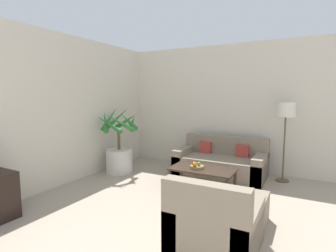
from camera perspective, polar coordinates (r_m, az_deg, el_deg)
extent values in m
cube|color=beige|center=(5.70, 20.70, 3.61)|extent=(7.80, 0.06, 2.70)
cube|color=beige|center=(4.51, -31.57, 2.34)|extent=(0.06, 8.33, 2.70)
cylinder|color=beige|center=(5.64, -10.56, -7.48)|extent=(0.55, 0.55, 0.49)
cylinder|color=brown|center=(5.54, -10.66, -2.88)|extent=(0.06, 0.06, 0.42)
cone|color=#2D7533|center=(5.33, -8.60, 1.04)|extent=(0.10, 0.57, 0.44)
cone|color=#2D7533|center=(5.53, -7.82, 0.78)|extent=(0.50, 0.50, 0.36)
cone|color=#2D7533|center=(5.71, -9.02, 1.16)|extent=(0.59, 0.10, 0.40)
cone|color=#2D7533|center=(5.72, -11.00, 1.67)|extent=(0.45, 0.45, 0.49)
cone|color=#2D7533|center=(5.63, -12.55, 1.63)|extent=(0.10, 0.52, 0.51)
cone|color=#2D7533|center=(5.47, -13.50, 0.97)|extent=(0.48, 0.48, 0.42)
cone|color=#2D7533|center=(5.28, -12.69, 0.38)|extent=(0.61, 0.10, 0.36)
cone|color=#2D7533|center=(5.23, -10.45, 0.73)|extent=(0.49, 0.49, 0.42)
cube|color=gray|center=(5.42, 11.19, -8.63)|extent=(1.75, 0.88, 0.39)
cube|color=gray|center=(5.67, 12.36, -4.02)|extent=(1.75, 0.16, 0.38)
cube|color=gray|center=(5.67, 3.67, -7.20)|extent=(0.20, 0.88, 0.51)
cube|color=gray|center=(5.24, 19.40, -8.75)|extent=(0.20, 0.88, 0.51)
cube|color=#B23D33|center=(5.69, 8.19, -4.59)|extent=(0.24, 0.12, 0.24)
cube|color=#B23D33|center=(5.48, 15.96, -5.23)|extent=(0.24, 0.12, 0.24)
cylinder|color=brown|center=(5.51, 23.63, -10.79)|extent=(0.24, 0.24, 0.03)
cylinder|color=brown|center=(5.36, 23.93, -4.54)|extent=(0.03, 0.03, 1.20)
cylinder|color=silver|center=(5.28, 24.31, 3.28)|extent=(0.33, 0.33, 0.27)
cylinder|color=#38281E|center=(4.60, 0.34, -11.57)|extent=(0.05, 0.05, 0.35)
cylinder|color=#38281E|center=(4.25, 12.73, -13.31)|extent=(0.05, 0.05, 0.35)
cylinder|color=#38281E|center=(5.02, 3.00, -10.02)|extent=(0.05, 0.05, 0.35)
cylinder|color=#38281E|center=(4.69, 14.38, -11.41)|extent=(0.05, 0.05, 0.35)
cube|color=#38281E|center=(4.56, 7.47, -9.33)|extent=(1.10, 0.58, 0.03)
cylinder|color=#997A4C|center=(4.56, 6.32, -8.84)|extent=(0.24, 0.24, 0.04)
sphere|color=red|center=(4.58, 5.63, -8.05)|extent=(0.07, 0.07, 0.07)
sphere|color=olive|center=(4.54, 6.72, -8.18)|extent=(0.07, 0.07, 0.07)
sphere|color=orange|center=(4.48, 5.82, -8.29)|extent=(0.08, 0.08, 0.08)
cube|color=gray|center=(2.99, 10.46, -21.53)|extent=(0.83, 0.87, 0.41)
cube|color=gray|center=(2.51, 8.04, -16.76)|extent=(0.83, 0.16, 0.42)
cube|color=gray|center=(3.08, 4.15, -19.57)|extent=(0.16, 0.87, 0.51)
cube|color=gray|center=(2.90, 17.28, -21.61)|extent=(0.16, 0.87, 0.51)
cube|color=gray|center=(3.64, 15.47, -16.65)|extent=(0.65, 0.49, 0.37)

